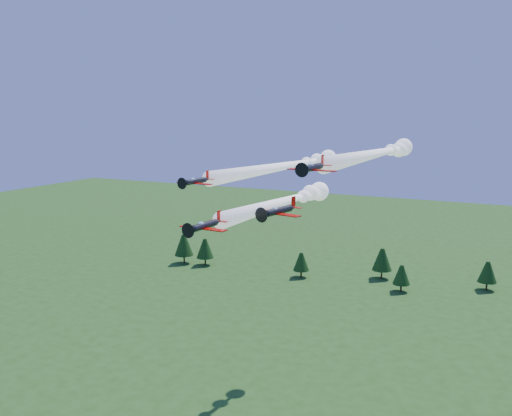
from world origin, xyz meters
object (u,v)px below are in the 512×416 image
at_px(plane_left, 288,165).
at_px(plane_slot, 278,211).
at_px(plane_lead, 287,201).
at_px(plane_right, 379,153).

relative_size(plane_left, plane_slot, 5.74).
bearing_deg(plane_left, plane_slot, -64.55).
height_order(plane_left, plane_slot, plane_left).
xyz_separation_m(plane_lead, plane_left, (-6.39, 15.91, 4.51)).
distance_m(plane_right, plane_slot, 25.73).
distance_m(plane_lead, plane_left, 17.73).
bearing_deg(plane_slot, plane_left, 121.51).
xyz_separation_m(plane_right, plane_slot, (-10.24, -22.21, -8.01)).
distance_m(plane_lead, plane_slot, 9.05).
relative_size(plane_lead, plane_right, 0.81).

